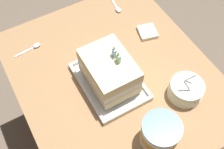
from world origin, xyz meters
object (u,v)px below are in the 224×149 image
Objects in this scene: serving_spoon_by_bowls at (34,47)px; serving_spoon_near_tray at (118,8)px; birthday_cake at (109,71)px; ice_cream_tub at (160,133)px; bowl_stack at (186,90)px; napkin_pile at (147,32)px; foil_tray at (109,82)px.

serving_spoon_near_tray is at bearing 93.06° from serving_spoon_by_bowls.
birthday_cake is 1.61× the size of ice_cream_tub.
bowl_stack reaches higher than ice_cream_tub.
bowl_stack is at bearing -0.87° from serving_spoon_near_tray.
ice_cream_tub is at bearing -29.28° from napkin_pile.
foil_tray is at bearing -62.42° from napkin_pile.
bowl_stack is 1.08× the size of serving_spoon_by_bowls.
birthday_cake is 0.31m from bowl_stack.
serving_spoon_by_bowls is (-0.33, -0.20, -0.08)m from birthday_cake.
serving_spoon_by_bowls is 0.52m from napkin_pile.
serving_spoon_near_tray is 0.21m from napkin_pile.
bowl_stack is 0.68m from serving_spoon_by_bowls.
bowl_stack reaches higher than foil_tray.
ice_cream_tub is 1.37× the size of napkin_pile.
serving_spoon_near_tray is 1.24× the size of napkin_pile.
birthday_cake is 0.30m from ice_cream_tub.
birthday_cake is 0.39m from serving_spoon_by_bowls.
foil_tray reaches higher than serving_spoon_near_tray.
foil_tray reaches higher than napkin_pile.
ice_cream_tub is (0.10, -0.20, 0.03)m from bowl_stack.
napkin_pile is at bearing 11.63° from serving_spoon_near_tray.
napkin_pile is (0.20, 0.04, 0.00)m from serving_spoon_near_tray.
foil_tray is at bearing -34.71° from serving_spoon_near_tray.
foil_tray is 0.38m from serving_spoon_by_bowls.
bowl_stack reaches higher than serving_spoon_by_bowls.
serving_spoon_by_bowls is 1.25× the size of napkin_pile.
bowl_stack is at bearing 50.50° from birthday_cake.
birthday_cake is 0.33m from napkin_pile.
ice_cream_tub is at bearing -17.83° from serving_spoon_near_tray.
foil_tray is at bearing 31.49° from serving_spoon_by_bowls.
serving_spoon_near_tray is (-0.54, 0.01, -0.03)m from bowl_stack.
birthday_cake is at bearing 90.00° from foil_tray.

